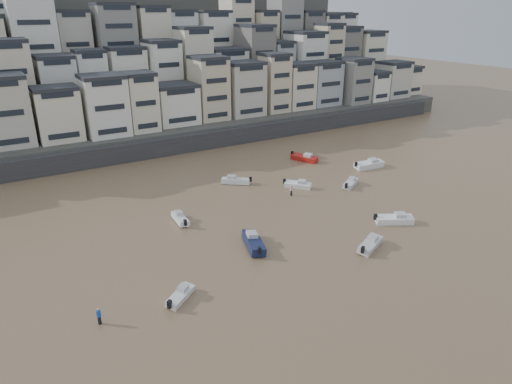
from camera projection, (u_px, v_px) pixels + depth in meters
ground at (389, 370)px, 36.88m from camera, size 400.00×400.00×0.00m
harbor_wall at (185, 143)px, 92.55m from camera, size 140.00×3.00×3.50m
hillside at (140, 65)px, 122.18m from camera, size 141.04×66.00×50.00m
boat_a at (370, 243)px, 55.24m from camera, size 5.34×3.64×1.39m
boat_b at (394, 218)px, 61.74m from camera, size 5.70×4.30×1.51m
boat_c at (254, 241)px, 55.54m from camera, size 3.71×6.41×1.66m
boat_d at (351, 182)px, 74.75m from camera, size 4.87×3.73×1.29m
boat_e at (298, 184)px, 73.99m from camera, size 4.25×4.63×1.29m
boat_f at (180, 218)px, 62.19m from camera, size 1.81×4.62×1.23m
boat_g at (369, 164)px, 83.13m from camera, size 6.42×2.73×1.70m
boat_h at (236, 180)px, 75.74m from camera, size 5.13×4.61×1.42m
boat_i at (304, 157)px, 87.02m from camera, size 4.01×5.99×1.56m
boat_j at (180, 295)px, 45.55m from camera, size 4.19×3.63×1.15m
person_blue at (99, 316)px, 41.93m from camera, size 0.44×0.44×1.74m
person_pink at (291, 190)px, 70.88m from camera, size 0.44×0.44×1.74m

